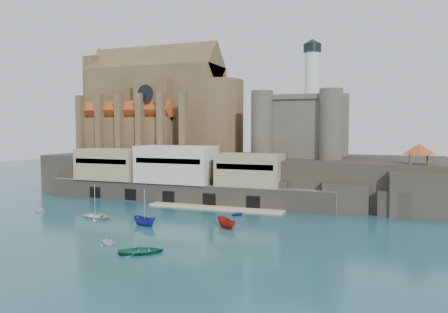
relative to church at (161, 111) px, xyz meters
name	(u,v)px	position (x,y,z in m)	size (l,w,h in m)	color
ground	(166,225)	(24.13, -41.85, -22.13)	(300.00, 300.00, 0.00)	#17454D
promontory	(238,175)	(23.94, -2.48, -17.20)	(100.00, 36.00, 10.00)	black
quay	(175,176)	(13.94, -18.78, -16.06)	(70.00, 12.00, 13.05)	#6B6356
church	(161,111)	(0.00, 0.00, 0.00)	(47.00, 25.93, 30.51)	brown
castle_keep	(302,123)	(40.21, -0.78, -3.81)	(21.20, 21.20, 29.30)	#464137
rock_outcrop	(418,195)	(66.13, -16.01, -18.11)	(14.50, 10.50, 8.70)	black
pavilion	(419,151)	(66.13, -15.85, -9.40)	(6.40, 6.40, 5.40)	brown
boat_1	(108,245)	(22.29, -56.43, -22.13)	(2.77, 1.69, 3.21)	white
boat_2	(145,225)	(20.60, -43.28, -22.13)	(1.95, 2.01, 5.20)	#232194
boat_3	(142,253)	(29.31, -58.52, -22.13)	(4.41, 1.28, 6.18)	#157845
boat_4	(40,211)	(-6.77, -39.43, -22.13)	(2.45, 1.49, 2.83)	white
boat_5	(226,227)	(34.58, -39.82, -22.13)	(1.95, 2.00, 5.17)	#A71B12
boat_6	(95,218)	(8.51, -41.29, -22.13)	(4.63, 1.34, 6.49)	silver
boat_7	(237,216)	(33.02, -29.32, -22.13)	(2.38, 1.45, 2.75)	navy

